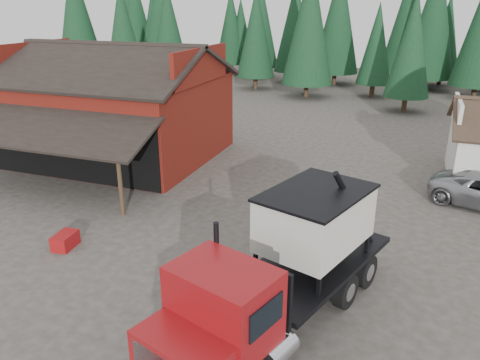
% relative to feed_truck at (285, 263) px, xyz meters
% --- Properties ---
extents(ground, '(120.00, 120.00, 0.00)m').
position_rel_feed_truck_xyz_m(ground, '(-3.59, 2.97, -2.09)').
color(ground, '#403933').
rests_on(ground, ground).
extents(red_barn, '(12.80, 13.63, 7.18)m').
position_rel_feed_truck_xyz_m(red_barn, '(-14.59, 12.88, 0.60)').
color(red_barn, maroon).
rests_on(red_barn, ground).
extents(conifer_backdrop, '(76.00, 16.00, 16.00)m').
position_rel_feed_truck_xyz_m(conifer_backdrop, '(-3.59, 44.97, -2.09)').
color(conifer_backdrop, '#10321C').
rests_on(conifer_backdrop, ground).
extents(near_pine_a, '(4.40, 4.40, 11.40)m').
position_rel_feed_truck_xyz_m(near_pine_a, '(-25.59, 30.97, 4.30)').
color(near_pine_a, '#382619').
rests_on(near_pine_a, ground).
extents(near_pine_b, '(3.96, 3.96, 10.40)m').
position_rel_feed_truck_xyz_m(near_pine_b, '(2.41, 32.97, 3.79)').
color(near_pine_b, '#382619').
rests_on(near_pine_b, ground).
extents(near_pine_d, '(5.28, 5.28, 13.40)m').
position_rel_feed_truck_xyz_m(near_pine_d, '(-7.59, 36.97, 5.30)').
color(near_pine_d, '#382619').
rests_on(near_pine_d, ground).
extents(feed_truck, '(5.64, 10.25, 4.48)m').
position_rel_feed_truck_xyz_m(feed_truck, '(0.00, 0.00, 0.00)').
color(feed_truck, black).
rests_on(feed_truck, ground).
extents(equip_box, '(0.81, 1.17, 0.60)m').
position_rel_feed_truck_xyz_m(equip_box, '(-9.59, 1.54, -1.79)').
color(equip_box, maroon).
rests_on(equip_box, ground).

